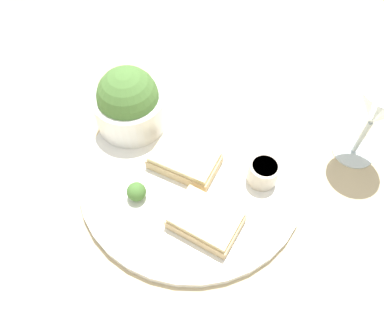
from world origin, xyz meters
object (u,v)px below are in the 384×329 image
Objects in this scene: sauce_ramekin at (263,172)px; cheese_toast_far at (206,220)px; cheese_toast_near at (185,160)px; wine_glass at (379,109)px; salad_bowl at (129,103)px.

cheese_toast_far is at bearing 59.41° from sauce_ramekin.
cheese_toast_near is 0.76× the size of wine_glass.
wine_glass is at bearing -154.27° from cheese_toast_near.
sauce_ramekin is 0.18m from wine_glass.
cheese_toast_near is 1.04× the size of cheese_toast_far.
salad_bowl reaches higher than cheese_toast_far.
cheese_toast_near is at bearing 25.73° from wine_glass.
sauce_ramekin is at bearing -174.02° from cheese_toast_near.
cheese_toast_far is at bearing 47.46° from wine_glass.
sauce_ramekin is at bearing 169.67° from salad_bowl.
wine_glass reaches higher than sauce_ramekin.
salad_bowl is 1.04× the size of cheese_toast_near.
sauce_ramekin is 0.31× the size of wine_glass.
salad_bowl is at bearing -39.11° from cheese_toast_far.
wine_glass is (-0.13, -0.11, 0.07)m from sauce_ramekin.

